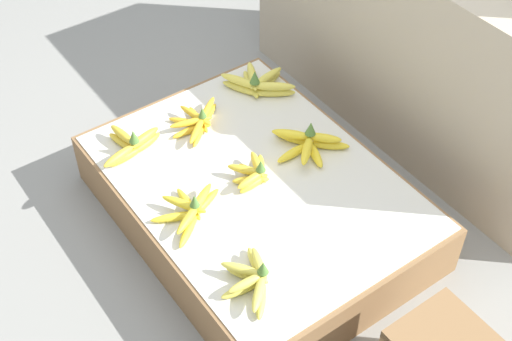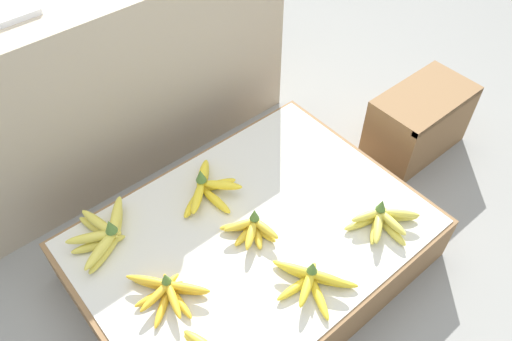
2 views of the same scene
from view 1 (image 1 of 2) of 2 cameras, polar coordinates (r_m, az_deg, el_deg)
ground_plane at (r=2.36m, az=0.04°, el=-4.04°), size 10.00×10.00×0.00m
display_platform at (r=2.28m, az=0.04°, el=-2.46°), size 1.05×0.77×0.19m
back_vendor_table at (r=2.59m, az=13.84°, el=10.05°), size 1.40×0.46×0.70m
banana_bunch_front_left at (r=2.32m, az=-10.03°, el=2.07°), size 0.17×0.24×0.10m
banana_bunch_front_midleft at (r=2.10m, az=-5.27°, el=-3.18°), size 0.21×0.24×0.09m
banana_bunch_front_midright at (r=1.93m, az=-0.28°, el=-8.67°), size 0.22×0.17×0.09m
banana_bunch_middle_left at (r=2.39m, az=-4.69°, el=3.93°), size 0.19×0.22×0.08m
banana_bunch_middle_midleft at (r=2.20m, az=-0.20°, el=-0.21°), size 0.12×0.17×0.09m
banana_bunch_back_left at (r=2.52m, az=0.15°, el=6.98°), size 0.23×0.22×0.11m
banana_bunch_back_midleft at (r=2.30m, az=4.13°, el=2.17°), size 0.23×0.24×0.10m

